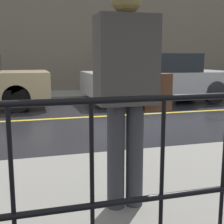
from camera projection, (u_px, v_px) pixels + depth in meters
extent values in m
plane|color=black|center=(68.00, 118.00, 6.99)|extent=(80.00, 80.00, 0.00)
cube|color=gray|center=(132.00, 198.00, 2.91)|extent=(28.00, 2.60, 0.11)
cube|color=gray|center=(52.00, 95.00, 10.76)|extent=(28.00, 1.96, 0.11)
cube|color=gold|center=(68.00, 118.00, 6.99)|extent=(25.20, 0.12, 0.01)
cube|color=#706656|center=(47.00, 28.00, 11.41)|extent=(28.00, 0.30, 4.82)
cylinder|color=black|center=(197.00, 97.00, 1.72)|extent=(12.00, 0.04, 0.04)
cylinder|color=black|center=(193.00, 193.00, 1.82)|extent=(12.00, 0.04, 0.04)
cylinder|color=black|center=(13.00, 207.00, 1.54)|extent=(0.02, 0.02, 1.03)
cylinder|color=black|center=(92.00, 197.00, 1.65)|extent=(0.02, 0.02, 1.03)
cylinder|color=black|center=(161.00, 188.00, 1.76)|extent=(0.02, 0.02, 1.03)
cylinder|color=black|center=(223.00, 181.00, 1.87)|extent=(0.02, 0.02, 1.03)
cylinder|color=#333338|center=(116.00, 157.00, 2.55)|extent=(0.14, 0.14, 0.87)
cylinder|color=#333338|center=(135.00, 155.00, 2.60)|extent=(0.14, 0.14, 0.87)
cube|color=#47423D|center=(126.00, 60.00, 2.44)|extent=(0.47, 0.28, 0.69)
cylinder|color=#262628|center=(126.00, 10.00, 2.37)|extent=(0.02, 0.02, 0.77)
cube|color=brown|center=(156.00, 92.00, 2.55)|extent=(0.24, 0.12, 0.30)
cylinder|color=black|center=(17.00, 92.00, 9.14)|extent=(0.68, 0.22, 0.68)
cylinder|color=black|center=(16.00, 99.00, 7.67)|extent=(0.68, 0.22, 0.68)
cube|color=#B2B5BA|center=(159.00, 82.00, 9.47)|extent=(4.50, 1.90, 0.64)
cube|color=#1E2328|center=(154.00, 63.00, 9.32)|extent=(2.34, 1.75, 0.53)
cylinder|color=black|center=(186.00, 87.00, 10.69)|extent=(0.67, 0.22, 0.67)
cylinder|color=black|center=(214.00, 92.00, 9.09)|extent=(0.67, 0.22, 0.67)
cylinder|color=black|center=(107.00, 89.00, 9.94)|extent=(0.67, 0.22, 0.67)
cylinder|color=black|center=(123.00, 96.00, 8.34)|extent=(0.67, 0.22, 0.67)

